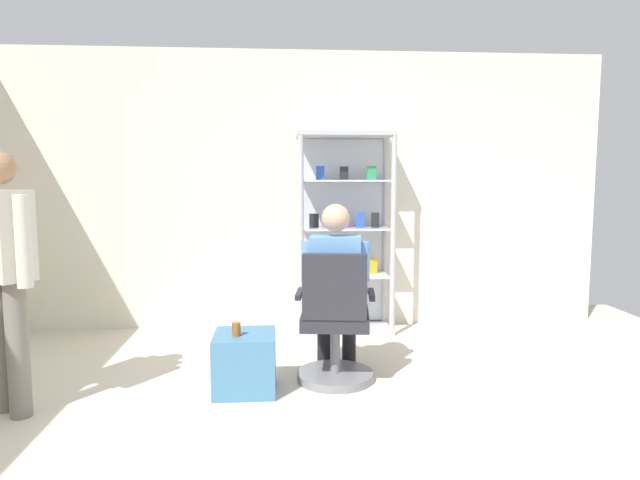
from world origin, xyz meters
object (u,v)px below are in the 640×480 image
Objects in this scene: display_cabinet_main at (344,232)px; standing_customer at (5,266)px; seated_shopkeeper at (336,281)px; tea_glass at (236,329)px; storage_crate at (245,362)px; office_chair at (335,329)px.

standing_customer is (-2.30, -1.79, -0.03)m from display_cabinet_main.
standing_customer is (-2.09, -0.54, 0.22)m from seated_shopkeeper.
seated_shopkeeper is at bearing 23.98° from tea_glass.
standing_customer is at bearing -165.62° from seated_shopkeeper.
standing_customer is (-1.43, -0.27, 0.73)m from storage_crate.
standing_customer reaches higher than seated_shopkeeper.
seated_shopkeeper is 0.87m from storage_crate.
display_cabinet_main reaches higher than seated_shopkeeper.
tea_glass is (-0.05, -0.05, 0.25)m from storage_crate.
display_cabinet_main is 2.91m from standing_customer.
tea_glass is 0.06× the size of standing_customer.
seated_shopkeeper is (-0.21, -1.26, -0.25)m from display_cabinet_main.
tea_glass is at bearing 9.06° from standing_customer.
storage_crate is at bearing -158.16° from seated_shopkeeper.
standing_customer is at bearing -142.01° from display_cabinet_main.
display_cabinet_main is 1.89m from tea_glass.
seated_shopkeeper reaches higher than office_chair.
storage_crate is 1.63m from standing_customer.
office_chair is 0.74× the size of seated_shopkeeper.
office_chair is at bearing 9.07° from storage_crate.
display_cabinet_main is at bearing 59.77° from tea_glass.
display_cabinet_main is 1.30m from seated_shopkeeper.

